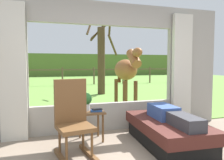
{
  "coord_description": "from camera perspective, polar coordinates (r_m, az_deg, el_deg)",
  "views": [
    {
      "loc": [
        -1.22,
        -2.07,
        1.35
      ],
      "look_at": [
        0.0,
        1.8,
        1.05
      ],
      "focal_mm": 35.93,
      "sensor_mm": 36.0,
      "label": 1
    }
  ],
  "objects": [
    {
      "name": "reclining_person",
      "position": [
        3.79,
        14.4,
        -8.5
      ],
      "size": [
        0.37,
        1.44,
        0.22
      ],
      "rotation": [
        0.0,
        0.0,
        -0.06
      ],
      "color": "#334C8C",
      "rests_on": "recliner_sofa"
    },
    {
      "name": "outdoor_pasture_lawn",
      "position": [
        15.34,
        -12.83,
        -0.92
      ],
      "size": [
        36.0,
        21.68,
        0.02
      ],
      "primitive_type": "cube",
      "color": "olive",
      "rests_on": "ground_plane"
    },
    {
      "name": "rocking_chair",
      "position": [
        3.35,
        -9.91,
        -9.72
      ],
      "size": [
        0.57,
        0.75,
        1.12
      ],
      "rotation": [
        0.0,
        0.0,
        0.17
      ],
      "color": "brown",
      "rests_on": "ground_plane"
    },
    {
      "name": "potted_plant",
      "position": [
        3.97,
        -6.71,
        -5.17
      ],
      "size": [
        0.22,
        0.22,
        0.32
      ],
      "color": "silver",
      "rests_on": "side_table"
    },
    {
      "name": "distant_hill_ridge",
      "position": [
        25.1,
        -14.69,
        3.71
      ],
      "size": [
        36.0,
        2.0,
        2.4
      ],
      "primitive_type": "cube",
      "color": "#546B2F",
      "rests_on": "ground_plane"
    },
    {
      "name": "recliner_sofa",
      "position": [
        3.91,
        13.92,
        -12.7
      ],
      "size": [
        1.0,
        1.75,
        0.42
      ],
      "rotation": [
        0.0,
        0.0,
        -0.06
      ],
      "color": "black",
      "rests_on": "ground_plane"
    },
    {
      "name": "back_wall_with_window",
      "position": [
        4.5,
        -1.76,
        2.94
      ],
      "size": [
        5.2,
        0.12,
        2.55
      ],
      "color": "#9E998E",
      "rests_on": "ground_plane"
    },
    {
      "name": "curtain_panel_right",
      "position": [
        5.1,
        17.31,
        2.35
      ],
      "size": [
        0.44,
        0.1,
        2.4
      ],
      "primitive_type": "cube",
      "color": "beige",
      "rests_on": "ground_plane"
    },
    {
      "name": "pasture_fence_line",
      "position": [
        14.19,
        -12.51,
        1.65
      ],
      "size": [
        16.1,
        0.1,
        1.1
      ],
      "color": "brown",
      "rests_on": "outdoor_pasture_lawn"
    },
    {
      "name": "side_table",
      "position": [
        3.99,
        -5.37,
        -9.19
      ],
      "size": [
        0.44,
        0.44,
        0.52
      ],
      "color": "brown",
      "rests_on": "ground_plane"
    },
    {
      "name": "horse",
      "position": [
        6.5,
        3.67,
        2.48
      ],
      "size": [
        0.6,
        1.81,
        1.73
      ],
      "rotation": [
        0.0,
        0.0,
        3.11
      ],
      "color": "brown",
      "rests_on": "outdoor_pasture_lawn"
    },
    {
      "name": "pasture_tree",
      "position": [
        9.77,
        -2.69,
        6.0
      ],
      "size": [
        1.52,
        1.55,
        3.56
      ],
      "color": "#4C3823",
      "rests_on": "outdoor_pasture_lawn"
    },
    {
      "name": "curtain_panel_left",
      "position": [
        4.22,
        -23.89,
        1.83
      ],
      "size": [
        0.44,
        0.1,
        2.4
      ],
      "primitive_type": "cube",
      "color": "beige",
      "rests_on": "ground_plane"
    },
    {
      "name": "book_stack",
      "position": [
        3.92,
        -3.97,
        -7.64
      ],
      "size": [
        0.21,
        0.16,
        0.05
      ],
      "color": "#23478C",
      "rests_on": "side_table"
    }
  ]
}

